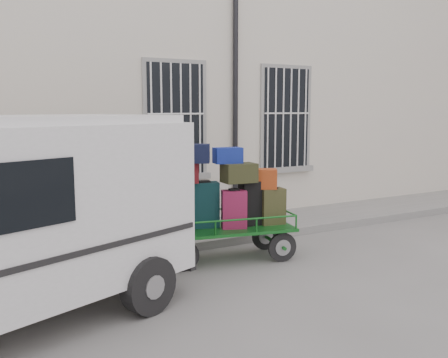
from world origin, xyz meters
name	(u,v)px	position (x,y,z in m)	size (l,w,h in m)	color
ground	(276,266)	(0.00, 0.00, 0.00)	(80.00, 80.00, 0.00)	slate
building	(149,87)	(0.00, 5.50, 3.00)	(24.00, 5.15, 6.00)	beige
sidewalk	(212,232)	(0.00, 2.20, 0.07)	(24.00, 1.70, 0.15)	slate
luggage_cart	(226,204)	(-0.52, 0.68, 0.93)	(2.54, 1.36, 1.92)	black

